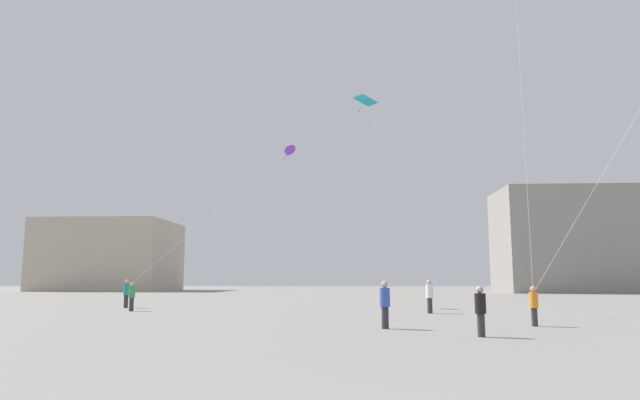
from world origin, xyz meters
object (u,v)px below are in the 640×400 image
building_centre_hall (576,241)px  person_in_blue (385,302)px  kite_violet_diamond (287,152)px  person_in_black (481,309)px  kite_cyan_delta (367,104)px  person_in_green (132,295)px  person_in_orange (534,304)px  person_in_teal (126,292)px  building_left_hall (110,256)px  person_in_white (430,295)px

building_centre_hall → person_in_blue: bearing=-118.3°
kite_violet_diamond → building_centre_hall: (37.81, 41.53, -3.76)m
person_in_black → kite_violet_diamond: 25.05m
person_in_black → person_in_blue: person_in_blue is taller
person_in_blue → kite_cyan_delta: (0.00, 11.15, 11.41)m
person_in_green → building_centre_hall: building_centre_hall is taller
person_in_orange → kite_cyan_delta: (-6.05, 9.82, 11.52)m
person_in_teal → building_centre_hall: building_centre_hall is taller
kite_violet_diamond → building_left_hall: size_ratio=0.54×
person_in_white → person_in_black: bearing=53.2°
person_in_teal → kite_cyan_delta: (15.72, -4.02, 11.39)m
kite_cyan_delta → kite_violet_diamond: bearing=127.6°
person_in_black → building_centre_hall: (29.42, 62.83, 6.42)m
person_in_white → person_in_blue: (-3.25, -9.81, -0.02)m
person_in_white → person_in_blue: person_in_white is taller
kite_violet_diamond → building_left_hall: bearing=123.1°
person_in_teal → building_left_hall: bearing=75.6°
person_in_white → building_left_hall: bearing=-89.9°
kite_violet_diamond → building_centre_hall: size_ratio=0.50×
person_in_blue → kite_cyan_delta: bearing=-137.1°
person_in_green → kite_cyan_delta: 18.06m
building_centre_hall → kite_cyan_delta: bearing=-123.5°
person_in_green → kite_violet_diamond: kite_violet_diamond is taller
person_in_white → person_in_black: size_ratio=1.11×
building_left_hall → person_in_white: bearing=-54.9°
person_in_black → person_in_green: size_ratio=0.98×
person_in_black → person_in_blue: bearing=-107.1°
building_centre_hall → person_in_teal: bearing=-137.1°
person_in_white → kite_cyan_delta: (-3.25, 1.34, 11.39)m
person_in_white → kite_violet_diamond: bearing=-79.3°
person_in_teal → person_in_blue: (15.72, -15.18, -0.02)m
person_in_white → building_left_hall: 74.77m
person_in_teal → building_left_hall: size_ratio=0.09×
kite_cyan_delta → person_in_green: bearing=179.2°
person_in_black → person_in_green: (-16.81, 14.32, 0.02)m
kite_violet_diamond → building_left_hall: 62.88m
building_left_hall → building_centre_hall: bearing=-8.7°
person_in_green → building_centre_hall: bearing=-80.2°
person_in_black → building_centre_hall: size_ratio=0.07×
kite_violet_diamond → kite_cyan_delta: bearing=-52.4°
person_in_white → person_in_black: (-0.38, -12.78, -0.10)m
person_in_blue → person_in_green: (-13.94, 11.35, -0.06)m
person_in_blue → building_centre_hall: (32.29, 59.86, 6.33)m
person_in_orange → kite_violet_diamond: kite_violet_diamond is taller
person_in_blue → building_left_hall: size_ratio=0.09×
person_in_white → building_left_hall: size_ratio=0.09×
kite_cyan_delta → kite_violet_diamond: size_ratio=1.07×
kite_violet_diamond → person_in_orange: bearing=-55.7°
kite_cyan_delta → building_centre_hall: size_ratio=0.53×
person_in_white → building_left_hall: (-42.96, 61.02, 4.69)m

